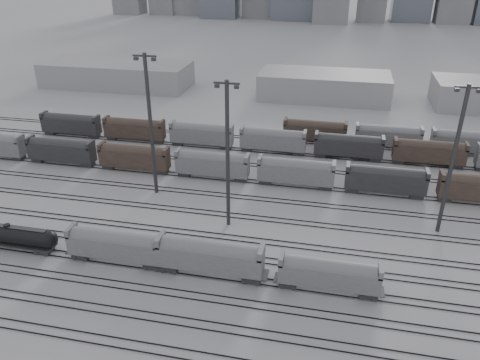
% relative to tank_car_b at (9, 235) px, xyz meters
% --- Properties ---
extents(ground, '(900.00, 900.00, 0.00)m').
position_rel_tank_car_b_xyz_m(ground, '(33.33, -1.00, -2.36)').
color(ground, silver).
rests_on(ground, ground).
extents(tracks, '(220.00, 71.50, 0.16)m').
position_rel_tank_car_b_xyz_m(tracks, '(33.33, 16.50, -2.28)').
color(tracks, black).
rests_on(tracks, ground).
extents(tank_car_b, '(16.52, 2.75, 4.08)m').
position_rel_tank_car_b_xyz_m(tank_car_b, '(0.00, 0.00, 0.00)').
color(tank_car_b, '#252528').
rests_on(tank_car_b, ground).
extents(hopper_car_a, '(14.48, 2.88, 5.18)m').
position_rel_tank_car_b_xyz_m(hopper_car_a, '(17.94, 0.00, 0.84)').
color(hopper_car_a, '#252528').
rests_on(hopper_car_a, ground).
extents(hopper_car_b, '(15.41, 3.06, 5.51)m').
position_rel_tank_car_b_xyz_m(hopper_car_b, '(32.44, 0.00, 1.04)').
color(hopper_car_b, '#252528').
rests_on(hopper_car_b, ground).
extents(hopper_car_c, '(13.71, 2.72, 4.90)m').
position_rel_tank_car_b_xyz_m(hopper_car_c, '(49.15, -0.00, 0.67)').
color(hopper_car_c, '#252528').
rests_on(hopper_car_c, ground).
extents(light_mast_b, '(4.26, 0.68, 26.62)m').
position_rel_tank_car_b_xyz_m(light_mast_b, '(15.36, 22.55, 11.76)').
color(light_mast_b, '#343437').
rests_on(light_mast_b, ground).
extents(light_mast_c, '(3.99, 0.64, 24.94)m').
position_rel_tank_car_b_xyz_m(light_mast_c, '(31.73, 14.09, 10.87)').
color(light_mast_c, '#343437').
rests_on(light_mast_c, ground).
extents(light_mast_d, '(3.99, 0.64, 24.92)m').
position_rel_tank_car_b_xyz_m(light_mast_d, '(66.37, 19.37, 10.86)').
color(light_mast_d, '#343437').
rests_on(light_mast_d, ground).
extents(bg_string_near, '(151.00, 3.00, 5.60)m').
position_rel_tank_car_b_xyz_m(bg_string_near, '(41.33, 31.00, 0.44)').
color(bg_string_near, gray).
rests_on(bg_string_near, ground).
extents(bg_string_mid, '(151.00, 3.00, 5.60)m').
position_rel_tank_car_b_xyz_m(bg_string_mid, '(51.33, 47.00, 0.44)').
color(bg_string_mid, '#252528').
rests_on(bg_string_mid, ground).
extents(bg_string_far, '(66.00, 3.00, 5.60)m').
position_rel_tank_car_b_xyz_m(bg_string_far, '(68.83, 55.00, 0.44)').
color(bg_string_far, '#4B3A2F').
rests_on(bg_string_far, ground).
extents(warehouse_left, '(50.00, 18.00, 8.00)m').
position_rel_tank_car_b_xyz_m(warehouse_left, '(-26.67, 94.00, 1.64)').
color(warehouse_left, gray).
rests_on(warehouse_left, ground).
extents(warehouse_mid, '(40.00, 18.00, 8.00)m').
position_rel_tank_car_b_xyz_m(warehouse_mid, '(43.33, 94.00, 1.64)').
color(warehouse_mid, gray).
rests_on(warehouse_mid, ground).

